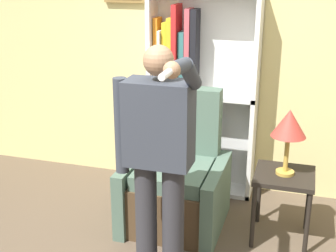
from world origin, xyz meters
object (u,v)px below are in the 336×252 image
Objects in this scene: table_lamp at (289,125)px; armchair at (177,183)px; person_standing at (158,154)px; bookcase at (190,97)px; side_table at (284,185)px.

armchair is at bearing 178.79° from table_lamp.
armchair is 0.99m from person_standing.
side_table is at bearing -36.57° from bookcase.
side_table is at bearing 45.00° from table_lamp.
side_table is (0.95, -0.70, -0.45)m from bookcase.
bookcase reaches higher than person_standing.
table_lamp is (0.88, -0.02, 0.61)m from armchair.
person_standing is 2.92× the size of side_table.
bookcase reaches higher than armchair.
person_standing is at bearing -83.28° from armchair.
bookcase reaches higher than side_table.
person_standing is (0.16, -1.47, 0.02)m from bookcase.
bookcase is 1.18m from table_lamp.
armchair is 0.68× the size of person_standing.
person_standing reaches higher than side_table.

